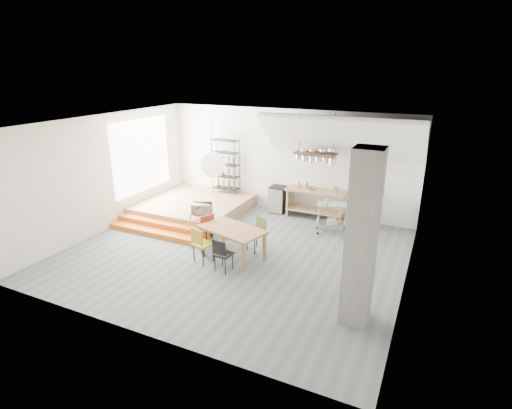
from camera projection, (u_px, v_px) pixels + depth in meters
The scene contains 26 objects.
floor at pixel (234, 253), 9.96m from camera, with size 8.00×8.00×0.00m, color slate.
wall_back at pixel (286, 161), 12.42m from camera, with size 8.00×0.04×3.20m, color silver.
wall_left at pixel (106, 173), 11.03m from camera, with size 0.04×7.00×3.20m, color silver.
wall_right at pixel (413, 217), 7.82m from camera, with size 0.04×7.00×3.20m, color silver.
ceiling at pixel (232, 123), 8.90m from camera, with size 8.00×7.00×0.02m, color white.
slope_ceiling at pixel (341, 138), 10.87m from camera, with size 4.40×1.80×0.15m, color white.
window_pane at pixel (142, 156), 12.24m from camera, with size 0.02×2.50×2.20m, color white.
platform at pixel (194, 207), 12.60m from camera, with size 3.00×3.00×0.40m, color #966D4B.
step_lower at pixel (155, 233), 10.98m from camera, with size 3.00×0.35×0.13m, color orange.
step_upper at pixel (163, 226), 11.26m from camera, with size 3.00×0.35×0.27m, color orange.
concrete_column at pixel (362, 240), 6.82m from camera, with size 0.50×0.50×3.20m, color slate.
kitchen_counter at pixel (316, 199), 12.00m from camera, with size 1.80×0.60×0.91m.
stove at pixel (362, 210), 11.49m from camera, with size 0.60×0.60×1.18m.
pot_rack at pixel (316, 156), 11.35m from camera, with size 1.20×0.50×1.43m.
wire_shelving at pixel (226, 165), 13.06m from camera, with size 0.88×0.38×1.80m.
microwave_shelf at pixel (202, 214), 10.98m from camera, with size 0.60×0.40×0.16m.
paper_lantern at pixel (213, 165), 9.41m from camera, with size 0.60×0.60×0.60m, color white.
dining_table at pixel (232, 231), 9.54m from camera, with size 1.74×1.27×0.74m.
chair_mustard at pixel (201, 242), 9.30m from camera, with size 0.49×0.49×0.87m.
chair_black at pixel (222, 253), 8.89m from camera, with size 0.40×0.40×0.79m.
chair_olive at pixel (258, 231), 9.96m from camera, with size 0.52×0.52×0.86m.
chair_red at pixel (205, 227), 10.17m from camera, with size 0.54×0.54×0.87m.
rolling_cart at pixel (333, 214), 11.00m from camera, with size 0.94×0.71×0.83m.
mini_fridge at pixel (278, 199), 12.60m from camera, with size 0.49×0.49×0.84m, color black.
microwave at pixel (202, 209), 10.92m from camera, with size 0.53×0.36×0.29m, color beige.
bowl at pixel (311, 189), 11.91m from camera, with size 0.22×0.22×0.06m, color silver.
Camera 1 is at (4.32, -7.92, 4.42)m, focal length 28.00 mm.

